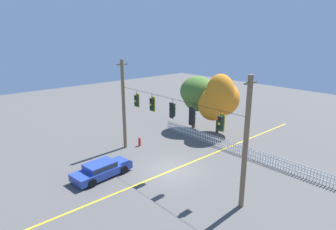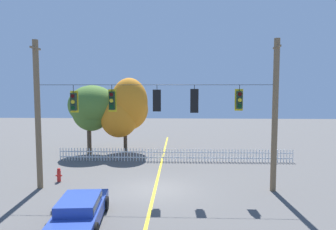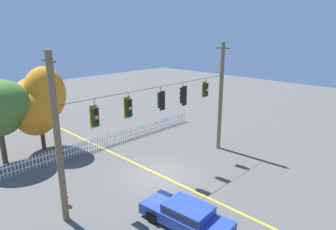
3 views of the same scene
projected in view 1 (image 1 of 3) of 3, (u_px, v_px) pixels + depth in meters
ground at (171, 171)px, 22.46m from camera, size 80.00×80.00×0.00m
lane_centerline_stripe at (171, 170)px, 22.46m from camera, size 0.16×36.00×0.01m
signal_support_span at (172, 120)px, 21.34m from camera, size 13.04×1.10×8.09m
traffic_signal_eastbound_side at (137, 101)px, 24.31m from camera, size 0.43×0.38×1.49m
traffic_signal_northbound_primary at (152, 104)px, 22.79m from camera, size 0.43×0.38×1.45m
traffic_signal_westbound_side at (173, 110)px, 21.03m from camera, size 0.43×0.38×1.41m
traffic_signal_northbound_secondary at (192, 116)px, 19.61m from camera, size 0.43×0.38×1.48m
traffic_signal_southbound_primary at (221, 123)px, 17.90m from camera, size 0.43×0.38×1.38m
white_picket_fence at (233, 147)px, 25.77m from camera, size 17.57×0.06×0.97m
autumn_maple_near_fence at (197, 93)px, 31.60m from camera, size 4.03×3.70×5.76m
autumn_maple_mid at (219, 99)px, 29.85m from camera, size 3.98×4.10×6.36m
parked_car at (101, 169)px, 21.34m from camera, size 2.16×4.58×1.15m
fire_hydrant at (140, 142)px, 27.28m from camera, size 0.38×0.22×0.82m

